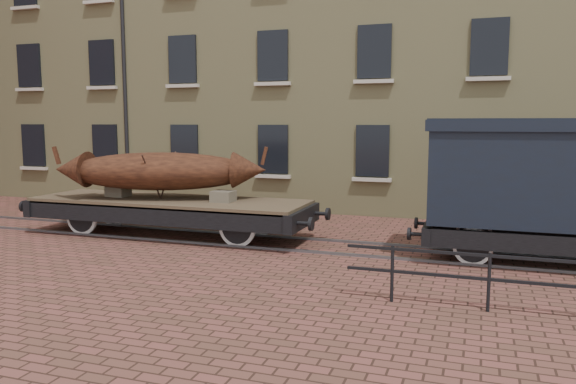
% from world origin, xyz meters
% --- Properties ---
extents(ground, '(90.00, 90.00, 0.00)m').
position_xyz_m(ground, '(0.00, 0.00, 0.00)').
color(ground, '#503026').
extents(warehouse_cream, '(40.00, 10.19, 14.00)m').
position_xyz_m(warehouse_cream, '(3.00, 9.99, 7.00)').
color(warehouse_cream, tan).
rests_on(warehouse_cream, ground).
extents(rail_track, '(30.00, 1.52, 0.06)m').
position_xyz_m(rail_track, '(0.00, 0.00, 0.03)').
color(rail_track, '#59595E').
rests_on(rail_track, ground).
extents(flatcar_wagon, '(8.75, 2.37, 1.32)m').
position_xyz_m(flatcar_wagon, '(-3.72, -0.00, 0.82)').
color(flatcar_wagon, '#453A26').
rests_on(flatcar_wagon, ground).
extents(iron_boat, '(5.91, 3.07, 1.46)m').
position_xyz_m(iron_boat, '(-3.99, -0.00, 1.80)').
color(iron_boat, '#552B17').
rests_on(iron_boat, flatcar_wagon).
extents(goods_van, '(6.23, 2.27, 3.22)m').
position_xyz_m(goods_van, '(6.00, 0.00, 2.02)').
color(goods_van, black).
rests_on(goods_van, ground).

